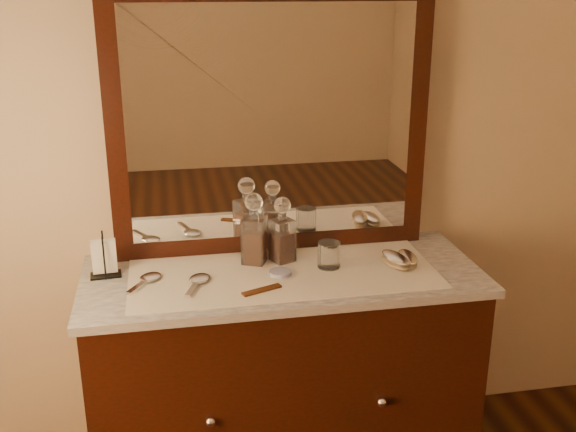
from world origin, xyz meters
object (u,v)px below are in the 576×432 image
object	(u,v)px
brush_near	(396,260)
pin_dish	(280,273)
hand_mirror_outer	(148,279)
decanter_left	(254,236)
decanter_right	(282,237)
brush_far	(407,259)
mirror_frame	(271,123)
hand_mirror_inner	(198,280)
napkin_rack	(104,259)
comb	(262,290)
dresser_cabinet	(283,377)

from	to	relation	value
brush_near	pin_dish	bearing A→B (deg)	-179.59
hand_mirror_outer	decanter_left	bearing A→B (deg)	14.06
brush_near	decanter_right	bearing A→B (deg)	163.10
decanter_right	brush_far	bearing A→B (deg)	-14.54
mirror_frame	hand_mirror_outer	xyz separation A→B (m)	(-0.48, -0.24, -0.49)
decanter_right	hand_mirror_inner	distance (m)	0.36
pin_dish	brush_far	xyz separation A→B (m)	(0.48, 0.01, 0.01)
mirror_frame	hand_mirror_inner	world-z (taller)	mirror_frame
pin_dish	hand_mirror_inner	distance (m)	0.29
pin_dish	napkin_rack	distance (m)	0.63
hand_mirror_outer	comb	bearing A→B (deg)	-22.28
pin_dish	decanter_right	size ratio (longest dim) A/B	0.32
decanter_left	hand_mirror_inner	world-z (taller)	decanter_left
comb	hand_mirror_outer	xyz separation A→B (m)	(-0.38, 0.16, 0.00)
decanter_left	brush_far	size ratio (longest dim) A/B	1.81
dresser_cabinet	hand_mirror_inner	distance (m)	0.55
decanter_left	hand_mirror_inner	xyz separation A→B (m)	(-0.22, -0.14, -0.10)
mirror_frame	decanter_right	bearing A→B (deg)	-84.09
decanter_left	decanter_right	world-z (taller)	decanter_left
pin_dish	brush_far	distance (m)	0.48
napkin_rack	brush_far	bearing A→B (deg)	-5.54
napkin_rack	hand_mirror_inner	distance (m)	0.35
mirror_frame	decanter_left	bearing A→B (deg)	-121.87
mirror_frame	brush_far	xyz separation A→B (m)	(0.47, -0.27, -0.48)
brush_near	brush_far	distance (m)	0.05
hand_mirror_outer	hand_mirror_inner	distance (m)	0.18
decanter_left	brush_far	distance (m)	0.57
comb	hand_mirror_inner	distance (m)	0.23
comb	decanter_left	size ratio (longest dim) A/B	0.53
brush_near	hand_mirror_inner	size ratio (longest dim) A/B	0.89
comb	hand_mirror_outer	world-z (taller)	hand_mirror_outer
mirror_frame	comb	xyz separation A→B (m)	(-0.10, -0.40, -0.49)
dresser_cabinet	mirror_frame	bearing A→B (deg)	90.00
dresser_cabinet	decanter_right	bearing A→B (deg)	80.84
pin_dish	hand_mirror_outer	size ratio (longest dim) A/B	0.45
pin_dish	comb	world-z (taller)	pin_dish
mirror_frame	decanter_left	world-z (taller)	mirror_frame
mirror_frame	hand_mirror_inner	xyz separation A→B (m)	(-0.31, -0.29, -0.49)
mirror_frame	brush_far	bearing A→B (deg)	-29.71
comb	hand_mirror_outer	bearing A→B (deg)	136.48
pin_dish	decanter_right	world-z (taller)	decanter_right
decanter_left	hand_mirror_outer	size ratio (longest dim) A/B	1.50
brush_near	hand_mirror_inner	bearing A→B (deg)	-178.85
napkin_rack	pin_dish	bearing A→B (deg)	-10.58
mirror_frame	brush_far	distance (m)	0.72
brush_far	hand_mirror_outer	world-z (taller)	brush_far
mirror_frame	hand_mirror_outer	bearing A→B (deg)	-153.37
dresser_cabinet	decanter_left	xyz separation A→B (m)	(-0.09, 0.10, 0.55)
pin_dish	decanter_right	distance (m)	0.16
decanter_right	comb	bearing A→B (deg)	-115.09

